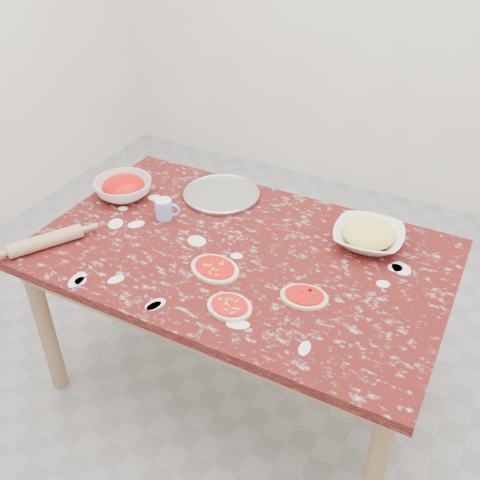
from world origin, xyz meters
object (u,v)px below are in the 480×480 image
Objects in this scene: cheese_bowl at (368,237)px; rolling_pin at (45,241)px; worktable at (240,267)px; sauce_bowl at (124,188)px; flour_mug at (164,209)px; pizza_tray at (221,195)px.

cheese_bowl is 0.95× the size of rolling_pin.
rolling_pin is (-1.12, -0.61, -0.00)m from cheese_bowl.
cheese_bowl reaches higher than worktable.
worktable is at bearing -10.49° from sauce_bowl.
flour_mug reaches higher than sauce_bowl.
rolling_pin is at bearing -126.54° from flour_mug.
sauce_bowl is 1.10m from cheese_bowl.
rolling_pin is at bearing -93.91° from sauce_bowl.
cheese_bowl is at bearing 28.69° from rolling_pin.
pizza_tray is 0.44m from sauce_bowl.
sauce_bowl is 2.37× the size of flour_mug.
pizza_tray is 0.79m from rolling_pin.
pizza_tray is (-0.27, 0.33, 0.09)m from worktable.
flour_mug is (-0.82, -0.21, 0.01)m from cheese_bowl.
worktable is at bearing -50.70° from pizza_tray.
worktable is 0.43m from pizza_tray.
cheese_bowl reaches higher than rolling_pin.
flour_mug is at bearing 53.46° from rolling_pin.
flour_mug is (-0.13, -0.27, 0.04)m from pizza_tray.
pizza_tray is 0.30m from flour_mug.
flour_mug is at bearing -13.14° from sauce_bowl.
worktable is 0.42m from flour_mug.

